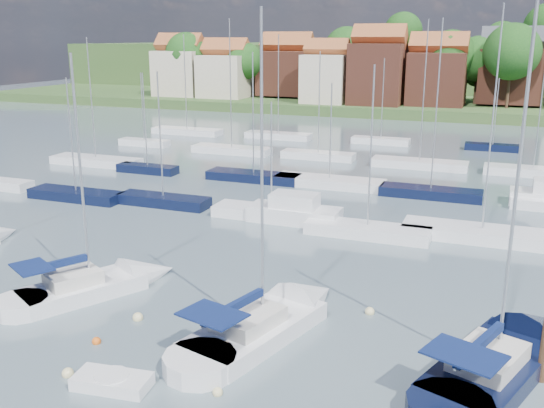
% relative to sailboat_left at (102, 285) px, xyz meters
% --- Properties ---
extents(ground, '(260.00, 260.00, 0.00)m').
position_rel_sailboat_left_xyz_m(ground, '(11.03, 36.23, -0.36)').
color(ground, '#3F4C56').
rests_on(ground, ground).
extents(sailboat_left, '(7.32, 10.29, 14.00)m').
position_rel_sailboat_left_xyz_m(sailboat_left, '(0.00, 0.00, 0.00)').
color(sailboat_left, silver).
rests_on(sailboat_left, ground).
extents(sailboat_centre, '(6.25, 12.33, 16.18)m').
position_rel_sailboat_left_xyz_m(sailboat_centre, '(10.46, -0.52, -0.01)').
color(sailboat_centre, silver).
rests_on(sailboat_centre, ground).
extents(sailboat_navy, '(7.32, 12.63, 16.96)m').
position_rel_sailboat_left_xyz_m(sailboat_navy, '(21.04, -0.14, -0.01)').
color(sailboat_navy, black).
rests_on(sailboat_navy, ground).
extents(tender, '(3.24, 1.79, 0.67)m').
position_rel_sailboat_left_xyz_m(tender, '(6.25, -7.84, -0.10)').
color(tender, silver).
rests_on(tender, ground).
extents(buoy_b, '(0.50, 0.50, 0.50)m').
position_rel_sailboat_left_xyz_m(buoy_b, '(4.00, -7.78, -0.36)').
color(buoy_b, beige).
rests_on(buoy_b, ground).
extents(buoy_c, '(0.42, 0.42, 0.42)m').
position_rel_sailboat_left_xyz_m(buoy_c, '(3.39, -5.05, -0.36)').
color(buoy_c, '#D85914').
rests_on(buoy_c, ground).
extents(buoy_d, '(0.42, 0.42, 0.42)m').
position_rel_sailboat_left_xyz_m(buoy_d, '(10.44, -6.80, -0.36)').
color(buoy_d, beige).
rests_on(buoy_d, ground).
extents(buoy_e, '(0.49, 0.49, 0.49)m').
position_rel_sailboat_left_xyz_m(buoy_e, '(14.49, 2.56, -0.36)').
color(buoy_e, beige).
rests_on(buoy_e, ground).
extents(buoy_g, '(0.50, 0.50, 0.50)m').
position_rel_sailboat_left_xyz_m(buoy_g, '(-1.39, -3.25, -0.36)').
color(buoy_g, '#D85914').
rests_on(buoy_g, ground).
extents(buoy_h, '(0.53, 0.53, 0.53)m').
position_rel_sailboat_left_xyz_m(buoy_h, '(3.81, -2.27, -0.36)').
color(buoy_h, beige).
rests_on(buoy_h, ground).
extents(marina_field, '(79.62, 41.41, 15.93)m').
position_rel_sailboat_left_xyz_m(marina_field, '(12.94, 31.38, 0.07)').
color(marina_field, silver).
rests_on(marina_field, ground).
extents(far_shore_town, '(212.46, 90.00, 22.27)m').
position_rel_sailboat_left_xyz_m(far_shore_town, '(13.26, 128.90, 4.25)').
color(far_shore_town, '#40552A').
rests_on(far_shore_town, ground).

